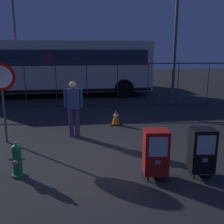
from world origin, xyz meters
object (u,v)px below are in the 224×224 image
at_px(bus_far, 33,61).
at_px(stop_sign, 1,86).
at_px(traffic_cone, 116,117).
at_px(street_light_near_right, 14,18).
at_px(pedestrian, 74,106).
at_px(newspaper_box_secondary, 202,150).
at_px(bus_near, 55,65).
at_px(newspaper_box_primary, 156,152).
at_px(fire_hydrant, 17,160).

bearing_deg(bus_far, stop_sign, -87.16).
bearing_deg(traffic_cone, street_light_near_right, 126.73).
height_order(bus_far, street_light_near_right, street_light_near_right).
relative_size(pedestrian, bus_far, 0.16).
distance_m(newspaper_box_secondary, street_light_near_right, 14.16).
relative_size(bus_near, bus_far, 1.00).
xyz_separation_m(pedestrian, bus_near, (-1.80, 7.25, 0.76)).
relative_size(traffic_cone, bus_far, 0.05).
height_order(newspaper_box_secondary, bus_far, bus_far).
relative_size(traffic_cone, bus_near, 0.05).
distance_m(pedestrian, bus_near, 7.51).
distance_m(newspaper_box_primary, pedestrian, 3.34).
bearing_deg(pedestrian, bus_far, 109.69).
relative_size(newspaper_box_primary, stop_sign, 0.46).
height_order(traffic_cone, street_light_near_right, street_light_near_right).
distance_m(newspaper_box_secondary, bus_near, 10.99).
bearing_deg(stop_sign, traffic_cone, 28.58).
bearing_deg(bus_far, traffic_cone, -70.86).
bearing_deg(stop_sign, newspaper_box_secondary, -24.17).
relative_size(newspaper_box_secondary, traffic_cone, 1.92).
relative_size(newspaper_box_primary, pedestrian, 0.61).
bearing_deg(newspaper_box_primary, traffic_cone, 99.08).
xyz_separation_m(newspaper_box_primary, newspaper_box_secondary, (0.96, 0.07, 0.00)).
height_order(fire_hydrant, newspaper_box_secondary, newspaper_box_secondary).
bearing_deg(stop_sign, bus_near, 89.62).
distance_m(newspaper_box_primary, newspaper_box_secondary, 0.96).
bearing_deg(newspaper_box_secondary, stop_sign, 155.83).
height_order(newspaper_box_primary, street_light_near_right, street_light_near_right).
height_order(stop_sign, pedestrian, stop_sign).
relative_size(stop_sign, traffic_cone, 4.21).
distance_m(newspaper_box_secondary, pedestrian, 3.92).
xyz_separation_m(fire_hydrant, bus_far, (-3.44, 14.63, 1.36)).
bearing_deg(newspaper_box_primary, street_light_near_right, 118.71).
xyz_separation_m(newspaper_box_primary, traffic_cone, (-0.63, 3.93, -0.31)).
xyz_separation_m(stop_sign, street_light_near_right, (-2.56, 9.39, 2.78)).
relative_size(bus_far, street_light_near_right, 1.41).
xyz_separation_m(newspaper_box_secondary, stop_sign, (-4.75, 2.13, 1.03)).
bearing_deg(traffic_cone, newspaper_box_secondary, -67.65).
bearing_deg(traffic_cone, bus_near, 117.34).
bearing_deg(fire_hydrant, newspaper_box_primary, -3.34).
height_order(fire_hydrant, stop_sign, stop_sign).
xyz_separation_m(fire_hydrant, street_light_near_right, (-3.52, 11.42, 4.03)).
relative_size(fire_hydrant, newspaper_box_primary, 0.73).
distance_m(bus_far, street_light_near_right, 4.17).
bearing_deg(pedestrian, newspaper_box_primary, -54.35).
relative_size(newspaper_box_primary, traffic_cone, 1.92).
bearing_deg(newspaper_box_primary, bus_far, 112.95).
distance_m(fire_hydrant, newspaper_box_secondary, 3.79).
distance_m(newspaper_box_primary, street_light_near_right, 13.75).
relative_size(newspaper_box_secondary, bus_near, 0.10).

